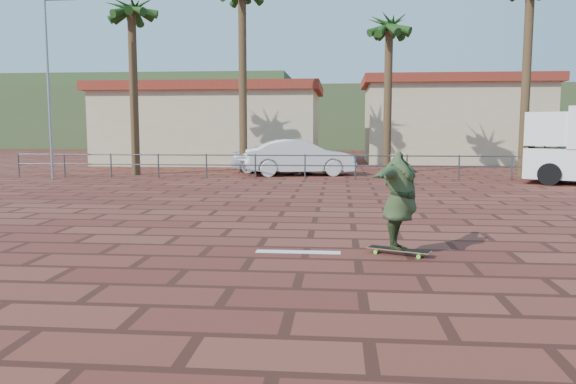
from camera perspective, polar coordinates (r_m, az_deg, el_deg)
The scene contains 15 objects.
ground at distance 10.57m, azimuth -2.29°, elevation -4.62°, with size 120.00×120.00×0.00m, color brown.
paint_stripe at distance 9.33m, azimuth 1.03°, elevation -6.11°, with size 1.40×0.22×0.01m, color white.
guardrail at distance 22.36m, azimuth 1.74°, elevation 3.04°, with size 24.06×0.06×1.00m.
flagpole at distance 24.21m, azimuth -23.00°, elevation 12.18°, with size 1.30×0.10×8.00m.
palm_far_left at distance 25.83m, azimuth -15.62°, elevation 16.99°, with size 2.40×2.40×8.25m.
palm_center at distance 26.23m, azimuth 10.24°, elevation 15.91°, with size 2.40×2.40×7.75m.
building_west at distance 33.11m, azimuth -7.66°, elevation 6.89°, with size 12.60×7.60×4.50m.
building_east at distance 34.92m, azimuth 16.33°, elevation 7.09°, with size 10.60×6.60×5.00m.
hill_front at distance 60.30m, azimuth 3.99°, elevation 7.44°, with size 70.00×18.00×6.00m, color #384C28.
hill_back at distance 70.31m, azimuth -14.30°, elevation 7.94°, with size 35.00×14.00×8.00m, color #384C28.
longboard at distance 9.28m, azimuth 11.17°, elevation -5.80°, with size 1.03×0.61×0.10m.
skateboarder at distance 9.14m, azimuth 11.28°, elevation -0.84°, with size 1.95×0.53×1.58m, color #334425.
car_silver at distance 25.36m, azimuth -1.21°, elevation 3.45°, with size 1.60×3.98×1.36m, color silver.
car_white at distance 24.23m, azimuth 1.19°, elevation 3.53°, with size 1.63×4.69×1.54m, color white.
street_sign at distance 23.62m, azimuth 24.67°, elevation 4.85°, with size 0.45×0.18×2.28m.
Camera 1 is at (1.37, -10.28, 2.05)m, focal length 35.00 mm.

